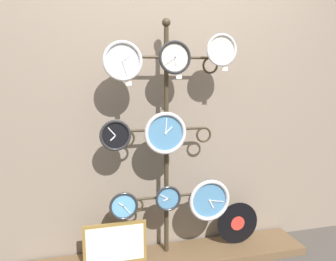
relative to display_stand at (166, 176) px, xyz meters
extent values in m
cube|color=gray|center=(0.00, 0.16, 0.73)|extent=(4.40, 0.04, 2.80)
cube|color=brown|center=(0.00, -0.06, -0.64)|extent=(2.20, 0.36, 0.06)
cylinder|color=#382D1E|center=(0.00, 0.00, -0.66)|extent=(0.33, 0.33, 0.02)
cylinder|color=#382D1E|center=(0.00, 0.00, 0.22)|extent=(0.03, 0.03, 1.74)
sphere|color=#382D1E|center=(0.00, 0.00, 1.12)|extent=(0.06, 0.06, 0.06)
cylinder|color=#382D1E|center=(-0.17, 0.00, 0.88)|extent=(0.34, 0.02, 0.02)
torus|color=#382D1E|center=(-0.34, 0.00, 0.82)|extent=(0.12, 0.02, 0.12)
cylinder|color=#382D1E|center=(0.17, 0.00, 0.88)|extent=(0.34, 0.02, 0.02)
torus|color=#382D1E|center=(0.34, 0.00, 0.82)|extent=(0.12, 0.02, 0.12)
cylinder|color=#382D1E|center=(-0.15, 0.00, 0.36)|extent=(0.30, 0.02, 0.02)
torus|color=#382D1E|center=(-0.30, 0.00, 0.30)|extent=(0.12, 0.02, 0.12)
cylinder|color=#382D1E|center=(0.15, 0.00, 0.36)|extent=(0.30, 0.02, 0.02)
torus|color=#382D1E|center=(0.30, 0.00, 0.30)|extent=(0.12, 0.02, 0.12)
cylinder|color=#382D1E|center=(-0.12, 0.00, -0.17)|extent=(0.23, 0.02, 0.02)
torus|color=#382D1E|center=(-0.23, 0.00, -0.21)|extent=(0.11, 0.02, 0.11)
cylinder|color=#382D1E|center=(0.12, 0.00, -0.17)|extent=(0.23, 0.02, 0.02)
torus|color=#382D1E|center=(0.23, 0.00, -0.21)|extent=(0.11, 0.02, 0.11)
cylinder|color=silver|center=(-0.32, -0.10, 0.85)|extent=(0.24, 0.02, 0.24)
torus|color=silver|center=(-0.32, -0.12, 0.85)|extent=(0.27, 0.02, 0.27)
cylinder|color=silver|center=(-0.32, -0.11, 0.85)|extent=(0.01, 0.01, 0.01)
cube|color=silver|center=(-0.30, -0.12, 0.87)|extent=(0.05, 0.00, 0.05)
cube|color=silver|center=(-0.31, -0.12, 0.80)|extent=(0.03, 0.00, 0.09)
cylinder|color=silver|center=(0.04, -0.08, 0.87)|extent=(0.21, 0.02, 0.21)
torus|color=#262628|center=(0.04, -0.10, 0.87)|extent=(0.23, 0.02, 0.23)
cylinder|color=#262628|center=(0.04, -0.10, 0.87)|extent=(0.01, 0.01, 0.01)
cube|color=silver|center=(0.04, -0.10, 0.85)|extent=(0.02, 0.00, 0.05)
cube|color=silver|center=(0.00, -0.10, 0.85)|extent=(0.07, 0.00, 0.05)
cylinder|color=silver|center=(0.37, -0.10, 0.93)|extent=(0.21, 0.02, 0.21)
torus|color=silver|center=(0.37, -0.12, 0.93)|extent=(0.23, 0.02, 0.23)
cylinder|color=silver|center=(0.37, -0.12, 0.93)|extent=(0.01, 0.01, 0.01)
cube|color=silver|center=(0.36, -0.12, 0.91)|extent=(0.04, 0.00, 0.04)
cube|color=silver|center=(0.35, -0.12, 0.90)|extent=(0.06, 0.00, 0.06)
cylinder|color=black|center=(-0.38, -0.08, 0.34)|extent=(0.20, 0.02, 0.20)
torus|color=#262628|center=(-0.38, -0.09, 0.34)|extent=(0.22, 0.02, 0.22)
cylinder|color=#262628|center=(-0.38, -0.09, 0.34)|extent=(0.01, 0.01, 0.01)
cube|color=silver|center=(-0.40, -0.09, 0.33)|extent=(0.04, 0.00, 0.04)
cube|color=silver|center=(-0.41, -0.09, 0.37)|extent=(0.06, 0.00, 0.06)
cylinder|color=#4C84B2|center=(-0.03, -0.10, 0.35)|extent=(0.28, 0.02, 0.28)
torus|color=silver|center=(-0.03, -0.12, 0.35)|extent=(0.30, 0.03, 0.30)
cylinder|color=silver|center=(-0.03, -0.11, 0.35)|extent=(0.02, 0.01, 0.02)
cube|color=silver|center=(-0.01, -0.12, 0.37)|extent=(0.05, 0.00, 0.05)
cube|color=silver|center=(-0.03, -0.12, 0.40)|extent=(0.02, 0.00, 0.11)
cylinder|color=#60A8DB|center=(-0.34, -0.08, -0.17)|extent=(0.19, 0.02, 0.19)
torus|color=#262628|center=(-0.34, -0.09, -0.17)|extent=(0.21, 0.02, 0.21)
cylinder|color=#262628|center=(-0.34, -0.09, -0.17)|extent=(0.01, 0.01, 0.01)
cube|color=silver|center=(-0.35, -0.09, -0.16)|extent=(0.04, 0.00, 0.04)
cube|color=silver|center=(-0.32, -0.09, -0.20)|extent=(0.05, 0.00, 0.06)
cylinder|color=#4C84B2|center=(-0.01, -0.09, -0.14)|extent=(0.18, 0.02, 0.18)
torus|color=#262628|center=(-0.01, -0.10, -0.14)|extent=(0.19, 0.02, 0.19)
cylinder|color=#262628|center=(-0.01, -0.10, -0.14)|extent=(0.01, 0.01, 0.01)
cube|color=silver|center=(-0.03, -0.10, -0.15)|extent=(0.04, 0.00, 0.02)
cube|color=silver|center=(-0.04, -0.11, -0.12)|extent=(0.06, 0.00, 0.04)
cylinder|color=#4C84B2|center=(0.30, -0.11, -0.18)|extent=(0.29, 0.02, 0.29)
torus|color=silver|center=(0.30, -0.13, -0.18)|extent=(0.32, 0.03, 0.32)
cylinder|color=silver|center=(0.30, -0.13, -0.18)|extent=(0.02, 0.01, 0.02)
cube|color=silver|center=(0.32, -0.13, -0.21)|extent=(0.04, 0.00, 0.07)
cube|color=silver|center=(0.36, -0.13, -0.19)|extent=(0.11, 0.00, 0.03)
cylinder|color=black|center=(0.59, -0.03, -0.44)|extent=(0.35, 0.01, 0.35)
cylinder|color=red|center=(0.59, -0.04, -0.44)|extent=(0.12, 0.00, 0.12)
cube|color=olive|center=(-0.41, -0.08, -0.46)|extent=(0.46, 0.02, 0.32)
cube|color=white|center=(-0.41, -0.09, -0.46)|extent=(0.41, 0.00, 0.27)
cube|color=white|center=(-0.29, -0.11, 0.70)|extent=(0.04, 0.00, 0.03)
cube|color=white|center=(0.07, -0.09, 0.74)|extent=(0.04, 0.00, 0.03)
cube|color=white|center=(0.41, -0.11, 0.80)|extent=(0.04, 0.00, 0.03)
camera|label=1|loc=(-0.59, -2.32, 0.74)|focal=35.00mm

